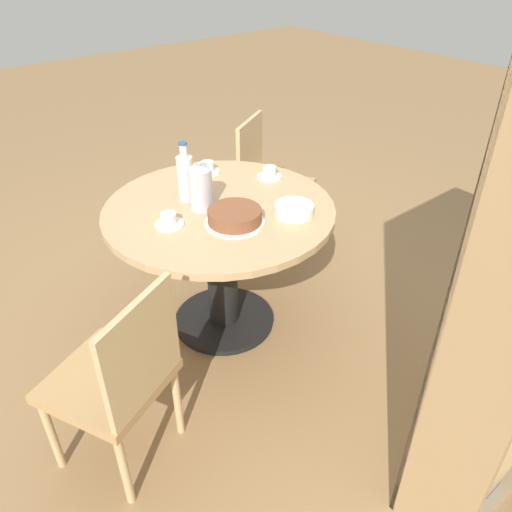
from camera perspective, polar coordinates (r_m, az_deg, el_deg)
ground_plane at (r=2.89m, az=-3.64°, el=-7.43°), size 14.00×14.00×0.00m
dining_table at (r=2.56m, az=-4.07°, el=1.83°), size 1.14×1.14×0.74m
chair_a at (r=2.02m, az=-15.39°, el=-13.22°), size 0.56×0.56×0.87m
chair_b at (r=3.37m, az=1.47°, el=8.56°), size 0.57×0.57×0.87m
coffee_pot at (r=2.41m, az=-6.36°, el=7.80°), size 0.12×0.12×0.24m
water_bottle at (r=2.50m, az=-8.06°, el=8.95°), size 0.08×0.08×0.30m
cake_main at (r=2.30m, az=-2.45°, el=4.49°), size 0.28×0.28×0.07m
cup_a at (r=2.33m, az=-9.98°, el=4.09°), size 0.14×0.14×0.06m
cup_b at (r=2.75m, az=1.55°, el=9.45°), size 0.14×0.14×0.06m
cup_c at (r=2.70m, az=-6.84°, el=8.71°), size 0.14×0.14×0.06m
cup_d at (r=2.82m, az=-5.57°, el=9.97°), size 0.14×0.14×0.06m
plate_stack at (r=2.39m, az=4.35°, el=5.32°), size 0.19×0.19×0.05m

